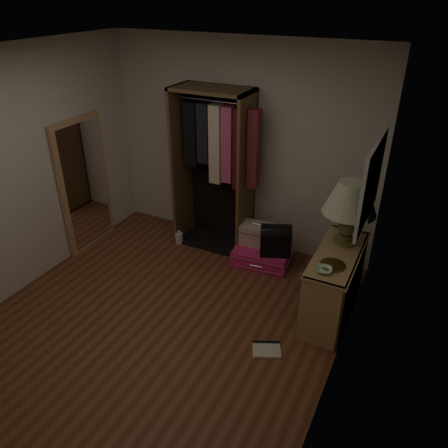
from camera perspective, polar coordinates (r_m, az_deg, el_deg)
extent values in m
plane|color=#582E19|center=(4.66, -8.79, -12.98)|extent=(4.00, 4.00, 0.00)
cube|color=beige|center=(5.51, 2.12, 9.99)|extent=(3.50, 0.02, 2.60)
cube|color=beige|center=(3.30, 15.38, -4.95)|extent=(0.02, 4.00, 2.60)
cube|color=beige|center=(5.09, -26.44, 5.29)|extent=(0.02, 4.00, 2.60)
cube|color=silver|center=(3.53, -12.11, 20.44)|extent=(3.50, 4.00, 0.01)
cube|color=silver|center=(4.07, 18.71, 5.21)|extent=(0.03, 0.96, 0.76)
cube|color=black|center=(4.07, 18.70, 5.22)|extent=(0.03, 0.90, 0.70)
cube|color=white|center=(4.20, 17.82, 1.38)|extent=(0.01, 0.88, 0.02)
cube|color=white|center=(4.17, 17.97, 2.33)|extent=(0.01, 0.88, 0.02)
cube|color=white|center=(4.14, 18.13, 3.29)|extent=(0.01, 0.88, 0.02)
cube|color=white|center=(4.11, 18.30, 4.27)|extent=(0.01, 0.88, 0.02)
cube|color=white|center=(4.08, 18.46, 5.26)|extent=(0.01, 0.88, 0.02)
cube|color=white|center=(4.05, 18.63, 6.27)|extent=(0.01, 0.88, 0.02)
cube|color=white|center=(4.02, 18.81, 7.29)|extent=(0.01, 0.88, 0.02)
cube|color=white|center=(3.99, 18.98, 8.33)|extent=(0.01, 0.88, 0.02)
cube|color=white|center=(3.97, 19.16, 9.37)|extent=(0.01, 0.88, 0.02)
cube|color=#A17E4D|center=(4.25, 12.38, -11.53)|extent=(0.40, 0.03, 0.75)
cube|color=#A17E4D|center=(5.11, 15.62, -4.35)|extent=(0.40, 0.03, 0.75)
cube|color=#A17E4D|center=(4.86, 13.72, -10.61)|extent=(0.40, 1.04, 0.03)
cube|color=#A17E4D|center=(4.56, 14.45, -5.64)|extent=(0.40, 1.04, 0.03)
cube|color=#A17E4D|center=(4.47, 14.71, -3.89)|extent=(0.42, 1.12, 0.03)
cube|color=brown|center=(4.64, 16.44, -8.16)|extent=(0.02, 1.10, 0.75)
cube|color=#A17E4D|center=(4.79, 15.38, -2.83)|extent=(0.36, 0.38, 0.13)
cube|color=gray|center=(4.42, 11.35, -12.46)|extent=(0.18, 0.04, 0.26)
cube|color=#4C3833|center=(4.45, 11.50, -12.12)|extent=(0.18, 0.04, 0.26)
cube|color=#B7AD99|center=(4.49, 11.55, -11.77)|extent=(0.16, 0.05, 0.25)
cube|color=brown|center=(4.52, 11.91, -11.53)|extent=(0.19, 0.03, 0.25)
cube|color=#3F4C59|center=(4.55, 11.92, -11.32)|extent=(0.18, 0.03, 0.23)
cube|color=gray|center=(4.56, 12.20, -10.78)|extent=(0.19, 0.03, 0.29)
cube|color=#59594C|center=(4.60, 12.17, -10.55)|extent=(0.17, 0.03, 0.27)
cube|color=#B2724C|center=(4.62, 12.38, -10.23)|extent=(0.18, 0.03, 0.28)
cube|color=beige|center=(4.65, 12.74, -9.85)|extent=(0.21, 0.03, 0.30)
cube|color=#332D38|center=(4.68, 12.75, -9.57)|extent=(0.19, 0.03, 0.30)
cube|color=gray|center=(4.73, 12.83, -9.41)|extent=(0.19, 0.03, 0.27)
cube|color=#4C3833|center=(4.76, 12.91, -8.94)|extent=(0.17, 0.04, 0.29)
cube|color=#B7AD99|center=(4.82, 13.22, -8.93)|extent=(0.20, 0.05, 0.22)
cube|color=brown|center=(4.86, 13.09, -8.45)|extent=(0.15, 0.03, 0.24)
cube|color=#3F4C59|center=(4.87, 13.30, -8.00)|extent=(0.16, 0.03, 0.29)
cube|color=gray|center=(4.92, 13.72, -8.03)|extent=(0.22, 0.04, 0.24)
cube|color=#59594C|center=(4.94, 13.68, -7.33)|extent=(0.18, 0.04, 0.31)
cube|color=#B2724C|center=(4.99, 13.75, -7.24)|extent=(0.17, 0.04, 0.27)
cube|color=beige|center=(5.03, 13.91, -6.78)|extent=(0.17, 0.05, 0.29)
cube|color=#332D38|center=(5.09, 14.06, -6.68)|extent=(0.17, 0.03, 0.25)
cube|color=gray|center=(5.11, 14.30, -6.44)|extent=(0.20, 0.03, 0.26)
cube|color=#4C3833|center=(5.15, 14.32, -6.20)|extent=(0.18, 0.05, 0.25)
cube|color=brown|center=(5.71, -5.54, 7.60)|extent=(0.04, 0.50, 2.05)
cube|color=brown|center=(5.31, 2.91, 6.04)|extent=(0.04, 0.50, 2.05)
cube|color=brown|center=(5.20, -1.60, 17.19)|extent=(0.95, 0.50, 0.04)
cube|color=black|center=(5.69, -0.34, 7.66)|extent=(0.95, 0.02, 2.05)
cube|color=black|center=(5.95, -1.34, -2.24)|extent=(0.95, 0.50, 0.02)
cylinder|color=white|center=(5.23, -1.58, 15.79)|extent=(0.87, 0.02, 0.02)
cube|color=black|center=(5.45, -4.23, 11.61)|extent=(0.16, 0.12, 0.80)
cube|color=black|center=(5.36, -2.61, 11.75)|extent=(0.15, 0.13, 0.73)
cube|color=beige|center=(5.32, -0.99, 10.31)|extent=(0.15, 0.14, 0.96)
cube|color=#BF4C72|center=(5.25, 0.60, 10.28)|extent=(0.14, 0.16, 0.92)
cube|color=#590F19|center=(5.19, 2.27, 9.66)|extent=(0.16, 0.16, 0.99)
cube|color=maroon|center=(5.12, 3.92, 9.67)|extent=(0.12, 0.13, 0.93)
cube|color=tan|center=(5.82, -17.77, 4.90)|extent=(0.05, 0.80, 1.70)
cube|color=white|center=(5.80, -17.56, 4.86)|extent=(0.01, 0.68, 1.58)
cube|color=#D71A61|center=(5.48, 4.97, -4.14)|extent=(0.72, 0.55, 0.21)
cube|color=white|center=(5.51, 4.94, -4.64)|extent=(0.74, 0.57, 0.01)
cube|color=white|center=(5.45, 4.99, -3.63)|extent=(0.74, 0.57, 0.01)
cylinder|color=white|center=(5.28, 4.22, -5.53)|extent=(0.15, 0.04, 0.02)
cube|color=#B7A68B|center=(5.46, 4.27, -1.32)|extent=(0.40, 0.29, 0.26)
cube|color=brown|center=(5.44, 4.29, -0.82)|extent=(0.41, 0.30, 0.01)
cylinder|color=white|center=(5.39, 4.33, -0.01)|extent=(0.11, 0.03, 0.02)
cube|color=black|center=(5.28, 6.72, -2.54)|extent=(0.42, 0.35, 0.28)
cylinder|color=black|center=(5.21, 6.80, -1.24)|extent=(0.42, 0.35, 0.23)
cylinder|color=#53592B|center=(4.65, 15.44, -2.10)|extent=(0.30, 0.30, 0.04)
cylinder|color=#53592B|center=(4.63, 15.51, -1.64)|extent=(0.17, 0.17, 0.05)
sphere|color=#53592B|center=(4.58, 15.68, -0.51)|extent=(0.21, 0.21, 0.16)
cylinder|color=#53592B|center=(4.52, 15.90, 0.92)|extent=(0.07, 0.07, 0.10)
cone|color=beige|center=(4.43, 16.26, 3.33)|extent=(0.70, 0.70, 0.33)
cone|color=beige|center=(4.43, 16.26, 3.33)|extent=(0.62, 0.62, 0.31)
cylinder|color=olive|center=(4.25, 13.98, -5.24)|extent=(0.31, 0.31, 0.01)
imported|color=#AFD3B7|center=(4.15, 12.88, -5.87)|extent=(0.17, 0.17, 0.04)
cylinder|color=silver|center=(5.92, -5.88, -1.82)|extent=(0.12, 0.12, 0.15)
cylinder|color=silver|center=(5.88, -5.93, -1.06)|extent=(0.05, 0.05, 0.03)
cube|color=beige|center=(4.36, 5.58, -16.01)|extent=(0.33, 0.31, 0.02)
cube|color=black|center=(4.43, 5.51, -15.19)|extent=(0.26, 0.15, 0.02)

